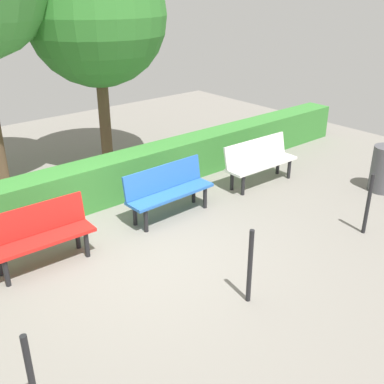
{
  "coord_description": "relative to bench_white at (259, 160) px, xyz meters",
  "views": [
    {
      "loc": [
        3.13,
        4.78,
        3.6
      ],
      "look_at": [
        -1.19,
        -0.33,
        0.55
      ],
      "focal_mm": 42.95,
      "sensor_mm": 36.0,
      "label": 1
    }
  ],
  "objects": [
    {
      "name": "hedge_row",
      "position": [
        2.29,
        -1.2,
        -0.09
      ],
      "size": [
        11.74,
        0.58,
        0.78
      ],
      "primitive_type": "cube",
      "color": "#387F33",
      "rests_on": "ground_plane"
    },
    {
      "name": "railing_post_near",
      "position": [
        0.22,
        2.44,
        0.02
      ],
      "size": [
        0.06,
        0.06,
        1.0
      ],
      "primitive_type": "cylinder",
      "color": "black",
      "rests_on": "ground_plane"
    },
    {
      "name": "railing_post_mid",
      "position": [
        2.87,
        2.44,
        0.02
      ],
      "size": [
        0.06,
        0.06,
        1.0
      ],
      "primitive_type": "cylinder",
      "color": "black",
      "rests_on": "ground_plane"
    },
    {
      "name": "tree_near",
      "position": [
        1.74,
        -2.8,
        2.56
      ],
      "size": [
        2.72,
        2.72,
        4.41
      ],
      "color": "brown",
      "rests_on": "ground_plane"
    },
    {
      "name": "bench_blue",
      "position": [
        2.2,
        -0.05,
        -0.0
      ],
      "size": [
        1.59,
        0.49,
        0.86
      ],
      "rotation": [
        0.0,
        0.0,
        0.03
      ],
      "color": "blue",
      "rests_on": "ground_plane"
    },
    {
      "name": "ground_plane",
      "position": [
        3.27,
        0.75,
        -0.48
      ],
      "size": [
        16.0,
        16.0,
        0.0
      ],
      "primitive_type": "plane",
      "color": "gray"
    },
    {
      "name": "bench_white",
      "position": [
        0.0,
        0.0,
        0.0
      ],
      "size": [
        1.6,
        0.51,
        0.86
      ],
      "rotation": [
        0.0,
        0.0,
        -0.03
      ],
      "color": "white",
      "rests_on": "ground_plane"
    },
    {
      "name": "railing_post_far",
      "position": [
        5.58,
        2.44,
        0.02
      ],
      "size": [
        0.06,
        0.06,
        1.0
      ],
      "primitive_type": "cylinder",
      "color": "black",
      "rests_on": "ground_plane"
    },
    {
      "name": "bench_red",
      "position": [
        4.46,
        0.0,
        -0.0
      ],
      "size": [
        1.45,
        0.49,
        0.86
      ],
      "rotation": [
        0.0,
        0.0,
        -0.03
      ],
      "color": "red",
      "rests_on": "ground_plane"
    }
  ]
}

